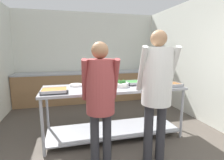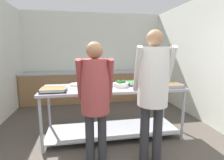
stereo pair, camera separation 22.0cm
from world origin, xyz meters
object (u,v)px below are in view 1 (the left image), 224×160
(broccoli_bowl, at_px, (121,84))
(guest_serving_left, at_px, (100,92))
(serving_tray_greens, at_px, (168,85))
(serving_tray_vegetables, at_px, (137,83))
(serving_tray_roast, at_px, (54,91))
(water_bottle, at_px, (144,67))
(guest_serving_right, at_px, (157,83))
(plate_stack, at_px, (76,85))
(sauce_pan, at_px, (98,84))

(broccoli_bowl, bearing_deg, guest_serving_left, -124.70)
(broccoli_bowl, relative_size, serving_tray_greens, 0.57)
(serving_tray_vegetables, distance_m, serving_tray_greens, 0.56)
(serving_tray_roast, relative_size, water_bottle, 1.64)
(guest_serving_left, height_order, water_bottle, guest_serving_left)
(serving_tray_roast, relative_size, serving_tray_vegetables, 0.91)
(serving_tray_roast, xyz_separation_m, broccoli_bowl, (1.08, 0.14, 0.02))
(guest_serving_right, xyz_separation_m, water_bottle, (1.30, 3.18, -0.11))
(serving_tray_roast, bearing_deg, broccoli_bowl, 7.43)
(plate_stack, distance_m, serving_tray_vegetables, 1.11)
(serving_tray_vegetables, bearing_deg, serving_tray_roast, -168.61)
(plate_stack, xyz_separation_m, sauce_pan, (0.37, -0.15, 0.03))
(serving_tray_greens, xyz_separation_m, water_bottle, (0.73, 2.58, 0.06))
(guest_serving_left, relative_size, water_bottle, 7.13)
(broccoli_bowl, distance_m, water_bottle, 2.86)
(plate_stack, xyz_separation_m, guest_serving_right, (1.00, -1.02, 0.17))
(sauce_pan, relative_size, serving_tray_vegetables, 1.07)
(sauce_pan, distance_m, broccoli_bowl, 0.39)
(serving_tray_roast, height_order, guest_serving_right, guest_serving_right)
(sauce_pan, distance_m, guest_serving_right, 1.09)
(serving_tray_vegetables, xyz_separation_m, guest_serving_right, (-0.11, -0.93, 0.17))
(serving_tray_vegetables, relative_size, guest_serving_left, 0.25)
(broccoli_bowl, relative_size, guest_serving_right, 0.14)
(plate_stack, height_order, water_bottle, water_bottle)
(broccoli_bowl, relative_size, serving_tray_vegetables, 0.59)
(guest_serving_left, distance_m, water_bottle, 3.73)
(serving_tray_roast, relative_size, serving_tray_greens, 0.89)
(guest_serving_left, relative_size, guest_serving_right, 0.92)
(guest_serving_left, bearing_deg, guest_serving_right, -5.30)
(plate_stack, distance_m, broccoli_bowl, 0.79)
(water_bottle, bearing_deg, plate_stack, -136.77)
(plate_stack, relative_size, guest_serving_right, 0.12)
(serving_tray_vegetables, distance_m, guest_serving_right, 0.95)
(serving_tray_roast, height_order, guest_serving_left, guest_serving_left)
(serving_tray_vegetables, bearing_deg, water_bottle, 62.20)
(plate_stack, distance_m, water_bottle, 3.15)
(guest_serving_right, bearing_deg, guest_serving_left, 174.70)
(plate_stack, bearing_deg, serving_tray_greens, -15.09)
(plate_stack, distance_m, sauce_pan, 0.40)
(broccoli_bowl, distance_m, guest_serving_right, 0.83)
(serving_tray_roast, height_order, water_bottle, water_bottle)
(sauce_pan, xyz_separation_m, broccoli_bowl, (0.38, -0.10, -0.01))
(serving_tray_greens, bearing_deg, serving_tray_roast, 178.93)
(serving_tray_vegetables, relative_size, guest_serving_right, 0.23)
(plate_stack, xyz_separation_m, guest_serving_left, (0.26, -0.96, 0.08))
(guest_serving_right, height_order, water_bottle, guest_serving_right)
(serving_tray_vegetables, height_order, serving_tray_greens, same)
(serving_tray_greens, bearing_deg, serving_tray_vegetables, 144.28)
(plate_stack, xyz_separation_m, broccoli_bowl, (0.75, -0.24, 0.03))
(serving_tray_roast, distance_m, broccoli_bowl, 1.09)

